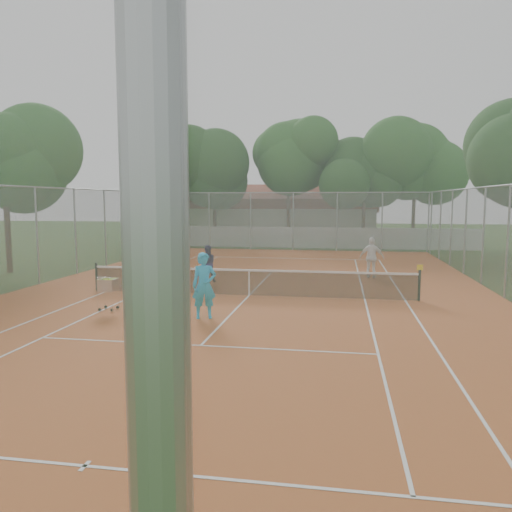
% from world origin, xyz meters
% --- Properties ---
extents(ground, '(120.00, 120.00, 0.00)m').
position_xyz_m(ground, '(0.00, 0.00, 0.00)').
color(ground, '#1D3A0F').
rests_on(ground, ground).
extents(court_pad, '(18.00, 34.00, 0.02)m').
position_xyz_m(court_pad, '(0.00, 0.00, 0.01)').
color(court_pad, '#B65523').
rests_on(court_pad, ground).
extents(court_lines, '(10.98, 23.78, 0.01)m').
position_xyz_m(court_lines, '(0.00, 0.00, 0.02)').
color(court_lines, white).
rests_on(court_lines, court_pad).
extents(tennis_net, '(11.88, 0.10, 0.98)m').
position_xyz_m(tennis_net, '(0.00, 0.00, 0.51)').
color(tennis_net, black).
rests_on(tennis_net, court_pad).
extents(perimeter_fence, '(18.00, 34.00, 4.00)m').
position_xyz_m(perimeter_fence, '(0.00, 0.00, 2.00)').
color(perimeter_fence, slate).
rests_on(perimeter_fence, ground).
extents(boundary_wall, '(26.00, 0.30, 1.50)m').
position_xyz_m(boundary_wall, '(0.00, 19.00, 0.75)').
color(boundary_wall, white).
rests_on(boundary_wall, ground).
extents(clubhouse, '(16.40, 9.00, 4.40)m').
position_xyz_m(clubhouse, '(-2.00, 29.00, 2.20)').
color(clubhouse, beige).
rests_on(clubhouse, ground).
extents(tropical_trees, '(29.00, 19.00, 10.00)m').
position_xyz_m(tropical_trees, '(0.00, 22.00, 5.00)').
color(tropical_trees, black).
rests_on(tropical_trees, ground).
extents(player_near, '(0.82, 0.68, 1.93)m').
position_xyz_m(player_near, '(-0.67, -3.64, 0.99)').
color(player_near, '#1BACEA').
rests_on(player_near, court_pad).
extents(player_far_left, '(0.93, 0.85, 1.56)m').
position_xyz_m(player_far_left, '(-2.31, 2.74, 0.80)').
color(player_far_left, '#221643').
rests_on(player_far_left, court_pad).
extents(player_far_right, '(1.12, 0.61, 1.81)m').
position_xyz_m(player_far_right, '(4.64, 5.07, 0.93)').
color(player_far_right, white).
rests_on(player_far_right, court_pad).
extents(ball_hopper, '(0.60, 0.60, 1.10)m').
position_xyz_m(ball_hopper, '(-3.92, -3.15, 0.57)').
color(ball_hopper, silver).
rests_on(ball_hopper, court_pad).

